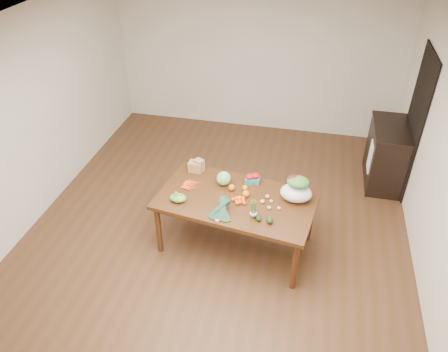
% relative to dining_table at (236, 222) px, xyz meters
% --- Properties ---
extents(floor, '(6.00, 6.00, 0.00)m').
position_rel_dining_table_xyz_m(floor, '(-0.29, 0.27, -0.38)').
color(floor, '#512F1C').
rests_on(floor, ground).
extents(ceiling, '(5.00, 6.00, 0.02)m').
position_rel_dining_table_xyz_m(ceiling, '(-0.29, 0.27, 2.33)').
color(ceiling, white).
rests_on(ceiling, room_walls).
extents(room_walls, '(5.02, 6.02, 2.70)m').
position_rel_dining_table_xyz_m(room_walls, '(-0.29, 0.27, 0.97)').
color(room_walls, silver).
rests_on(room_walls, floor).
extents(dining_table, '(2.00, 1.30, 0.75)m').
position_rel_dining_table_xyz_m(dining_table, '(0.00, 0.00, 0.00)').
color(dining_table, '#42270F').
rests_on(dining_table, floor).
extents(doorway_dark, '(0.02, 1.00, 2.10)m').
position_rel_dining_table_xyz_m(doorway_dark, '(2.19, 1.87, 0.68)').
color(doorway_dark, black).
rests_on(doorway_dark, floor).
extents(cabinet, '(0.52, 1.02, 0.94)m').
position_rel_dining_table_xyz_m(cabinet, '(1.93, 1.91, 0.10)').
color(cabinet, black).
rests_on(cabinet, floor).
extents(dish_towel, '(0.02, 0.28, 0.45)m').
position_rel_dining_table_xyz_m(dish_towel, '(1.67, 1.67, 0.18)').
color(dish_towel, white).
rests_on(dish_towel, cabinet).
extents(paper_bag, '(0.26, 0.23, 0.17)m').
position_rel_dining_table_xyz_m(paper_bag, '(-0.64, 0.46, 0.46)').
color(paper_bag, '#9D7246').
rests_on(paper_bag, dining_table).
extents(cabbage, '(0.18, 0.18, 0.18)m').
position_rel_dining_table_xyz_m(cabbage, '(-0.21, 0.25, 0.47)').
color(cabbage, '#8BC16F').
rests_on(cabbage, dining_table).
extents(strawberry_basket_a, '(0.12, 0.12, 0.10)m').
position_rel_dining_table_xyz_m(strawberry_basket_a, '(0.10, 0.36, 0.42)').
color(strawberry_basket_a, red).
rests_on(strawberry_basket_a, dining_table).
extents(strawberry_basket_b, '(0.13, 0.13, 0.11)m').
position_rel_dining_table_xyz_m(strawberry_basket_b, '(0.17, 0.38, 0.43)').
color(strawberry_basket_b, red).
rests_on(strawberry_basket_b, dining_table).
extents(orange_a, '(0.08, 0.08, 0.08)m').
position_rel_dining_table_xyz_m(orange_a, '(-0.09, 0.15, 0.42)').
color(orange_a, '#E85C0E').
rests_on(orange_a, dining_table).
extents(orange_b, '(0.07, 0.07, 0.07)m').
position_rel_dining_table_xyz_m(orange_b, '(0.07, 0.19, 0.41)').
color(orange_b, orange).
rests_on(orange_b, dining_table).
extents(orange_c, '(0.09, 0.09, 0.09)m').
position_rel_dining_table_xyz_m(orange_c, '(0.10, 0.06, 0.42)').
color(orange_c, orange).
rests_on(orange_c, dining_table).
extents(mandarin_cluster, '(0.20, 0.20, 0.08)m').
position_rel_dining_table_xyz_m(mandarin_cluster, '(0.05, -0.06, 0.41)').
color(mandarin_cluster, '#E0550D').
rests_on(mandarin_cluster, dining_table).
extents(carrots, '(0.25, 0.25, 0.03)m').
position_rel_dining_table_xyz_m(carrots, '(-0.60, 0.12, 0.39)').
color(carrots, '#FF5515').
rests_on(carrots, dining_table).
extents(snap_pea_bag, '(0.20, 0.15, 0.09)m').
position_rel_dining_table_xyz_m(snap_pea_bag, '(-0.67, -0.20, 0.42)').
color(snap_pea_bag, '#629C35').
rests_on(snap_pea_bag, dining_table).
extents(kale_bunch, '(0.37, 0.44, 0.16)m').
position_rel_dining_table_xyz_m(kale_bunch, '(-0.11, -0.36, 0.45)').
color(kale_bunch, black).
rests_on(kale_bunch, dining_table).
extents(asparagus_bundle, '(0.10, 0.13, 0.26)m').
position_rel_dining_table_xyz_m(asparagus_bundle, '(0.26, -0.31, 0.50)').
color(asparagus_bundle, '#4B7636').
rests_on(asparagus_bundle, dining_table).
extents(potato_a, '(0.06, 0.05, 0.05)m').
position_rel_dining_table_xyz_m(potato_a, '(0.32, -0.02, 0.40)').
color(potato_a, '#DCB07F').
rests_on(potato_a, dining_table).
extents(potato_b, '(0.05, 0.04, 0.04)m').
position_rel_dining_table_xyz_m(potato_b, '(0.41, -0.11, 0.40)').
color(potato_b, tan).
rests_on(potato_b, dining_table).
extents(potato_c, '(0.05, 0.04, 0.04)m').
position_rel_dining_table_xyz_m(potato_c, '(0.42, 0.01, 0.39)').
color(potato_c, tan).
rests_on(potato_c, dining_table).
extents(potato_d, '(0.05, 0.05, 0.05)m').
position_rel_dining_table_xyz_m(potato_d, '(0.36, 0.09, 0.40)').
color(potato_d, tan).
rests_on(potato_d, dining_table).
extents(potato_e, '(0.05, 0.04, 0.04)m').
position_rel_dining_table_xyz_m(potato_e, '(0.52, -0.10, 0.39)').
color(potato_e, '#DCC37F').
rests_on(potato_e, dining_table).
extents(avocado_a, '(0.08, 0.10, 0.06)m').
position_rel_dining_table_xyz_m(avocado_a, '(0.32, -0.34, 0.41)').
color(avocado_a, black).
rests_on(avocado_a, dining_table).
extents(avocado_b, '(0.10, 0.13, 0.07)m').
position_rel_dining_table_xyz_m(avocado_b, '(0.45, -0.35, 0.41)').
color(avocado_b, black).
rests_on(avocado_b, dining_table).
extents(salad_bag, '(0.41, 0.34, 0.29)m').
position_rel_dining_table_xyz_m(salad_bag, '(0.69, 0.13, 0.52)').
color(salad_bag, white).
rests_on(salad_bag, dining_table).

